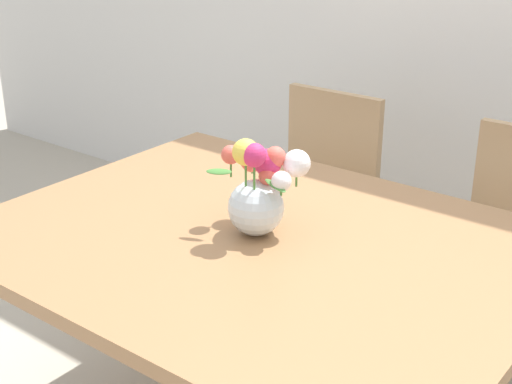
% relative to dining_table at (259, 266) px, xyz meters
% --- Properties ---
extents(dining_table, '(1.47, 1.15, 0.78)m').
position_rel_dining_table_xyz_m(dining_table, '(0.00, 0.00, 0.00)').
color(dining_table, '#9E7047').
rests_on(dining_table, ground_plane).
extents(chair_left, '(0.42, 0.42, 0.90)m').
position_rel_dining_table_xyz_m(chair_left, '(-0.40, 0.91, -0.17)').
color(chair_left, tan).
rests_on(chair_left, ground_plane).
extents(flower_vase, '(0.24, 0.20, 0.27)m').
position_rel_dining_table_xyz_m(flower_vase, '(-0.02, 0.03, 0.22)').
color(flower_vase, silver).
rests_on(flower_vase, dining_table).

